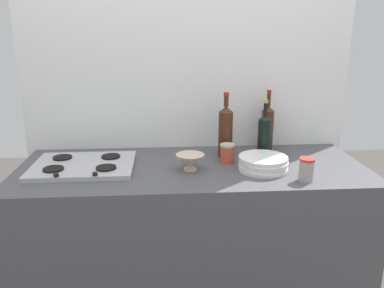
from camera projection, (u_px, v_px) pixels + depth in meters
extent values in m
cube|color=#4C4C51|center=(192.00, 243.00, 2.13)|extent=(1.80, 0.70, 0.90)
cube|color=white|center=(187.00, 90.00, 2.27)|extent=(1.90, 0.06, 2.48)
cube|color=#B2B2B7|center=(84.00, 166.00, 1.98)|extent=(0.51, 0.40, 0.02)
cylinder|color=black|center=(53.00, 169.00, 1.88)|extent=(0.10, 0.10, 0.01)
cylinder|color=black|center=(106.00, 168.00, 1.89)|extent=(0.10, 0.10, 0.01)
cylinder|color=black|center=(62.00, 157.00, 2.05)|extent=(0.10, 0.10, 0.01)
cylinder|color=black|center=(111.00, 156.00, 2.06)|extent=(0.10, 0.10, 0.01)
cylinder|color=black|center=(56.00, 175.00, 1.79)|extent=(0.02, 0.02, 0.02)
cylinder|color=black|center=(95.00, 174.00, 1.80)|extent=(0.02, 0.02, 0.02)
cylinder|color=white|center=(263.00, 169.00, 1.94)|extent=(0.25, 0.25, 0.01)
cylinder|color=white|center=(263.00, 167.00, 1.94)|extent=(0.25, 0.25, 0.01)
cylinder|color=white|center=(263.00, 165.00, 1.94)|extent=(0.25, 0.25, 0.01)
cylinder|color=white|center=(263.00, 163.00, 1.94)|extent=(0.25, 0.25, 0.01)
cylinder|color=white|center=(264.00, 162.00, 1.93)|extent=(0.25, 0.25, 0.01)
cylinder|color=white|center=(263.00, 159.00, 1.93)|extent=(0.25, 0.25, 0.01)
cylinder|color=white|center=(263.00, 157.00, 1.92)|extent=(0.25, 0.25, 0.01)
cylinder|color=#472314|center=(225.00, 134.00, 2.13)|extent=(0.08, 0.08, 0.25)
cone|color=#472314|center=(226.00, 109.00, 2.09)|extent=(0.08, 0.08, 0.03)
cylinder|color=#472314|center=(226.00, 101.00, 2.08)|extent=(0.03, 0.03, 0.06)
cylinder|color=#B21E1E|center=(226.00, 94.00, 2.07)|extent=(0.03, 0.03, 0.02)
cylinder|color=#472314|center=(267.00, 130.00, 2.26)|extent=(0.07, 0.07, 0.23)
cone|color=#472314|center=(268.00, 109.00, 2.22)|extent=(0.07, 0.07, 0.03)
cylinder|color=#472314|center=(269.00, 100.00, 2.21)|extent=(0.02, 0.02, 0.08)
cylinder|color=#B21E1E|center=(269.00, 91.00, 2.19)|extent=(0.03, 0.03, 0.02)
cylinder|color=black|center=(264.00, 139.00, 2.10)|extent=(0.07, 0.07, 0.22)
cone|color=black|center=(265.00, 117.00, 2.06)|extent=(0.07, 0.07, 0.02)
cylinder|color=black|center=(266.00, 109.00, 2.05)|extent=(0.02, 0.02, 0.07)
cylinder|color=gold|center=(266.00, 101.00, 2.04)|extent=(0.02, 0.02, 0.02)
cylinder|color=beige|center=(190.00, 169.00, 1.95)|extent=(0.07, 0.07, 0.01)
cone|color=beige|center=(190.00, 161.00, 1.93)|extent=(0.14, 0.14, 0.07)
cylinder|color=#9E998C|center=(306.00, 171.00, 1.79)|extent=(0.07, 0.07, 0.10)
cylinder|color=red|center=(307.00, 159.00, 1.78)|extent=(0.07, 0.07, 0.01)
cylinder|color=#C64C2D|center=(227.00, 154.00, 2.05)|extent=(0.07, 0.07, 0.09)
cylinder|color=beige|center=(227.00, 145.00, 2.04)|extent=(0.08, 0.08, 0.01)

